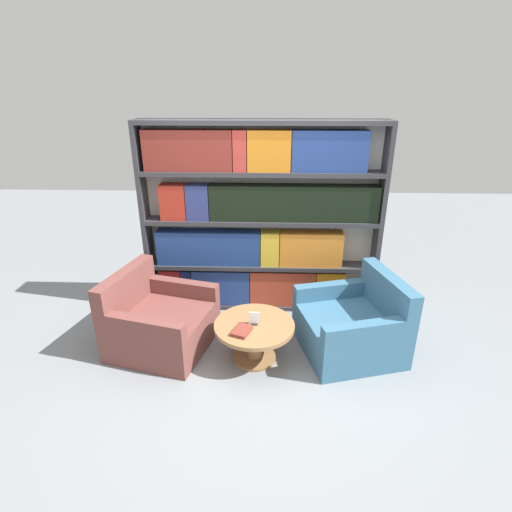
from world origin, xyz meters
TOP-DOWN VIEW (x-y plane):
  - ground_plane at (0.00, 0.00)m, footprint 14.00×14.00m
  - bookshelf at (-0.03, 1.25)m, footprint 2.73×0.30m
  - armchair_left at (-1.05, 0.37)m, footprint 1.13×1.13m
  - armchair_right at (0.97, 0.37)m, footprint 1.13×1.13m
  - coffee_table at (-0.04, 0.16)m, footprint 0.79×0.79m
  - table_sign at (-0.04, 0.16)m, footprint 0.11×0.06m
  - stray_book at (-0.15, 0.01)m, footprint 0.21×0.24m

SIDE VIEW (x-z plane):
  - ground_plane at x=0.00m, z-range 0.00..0.00m
  - armchair_left at x=-1.05m, z-range -0.13..0.68m
  - armchair_right at x=0.97m, z-range -0.13..0.68m
  - coffee_table at x=-0.04m, z-range 0.09..0.50m
  - stray_book at x=-0.15m, z-range 0.41..0.44m
  - table_sign at x=-0.04m, z-range 0.40..0.53m
  - bookshelf at x=-0.03m, z-range -0.01..2.21m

